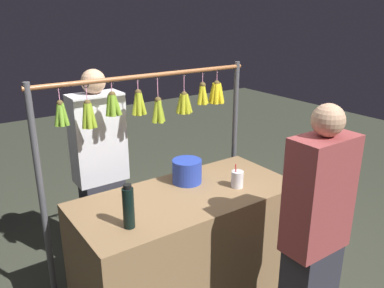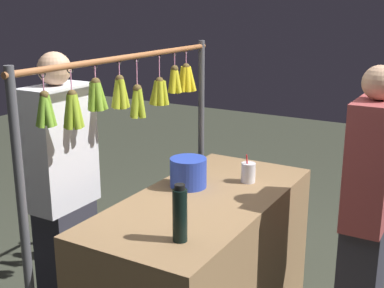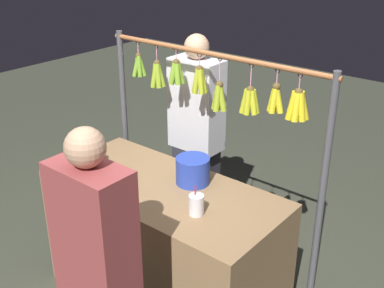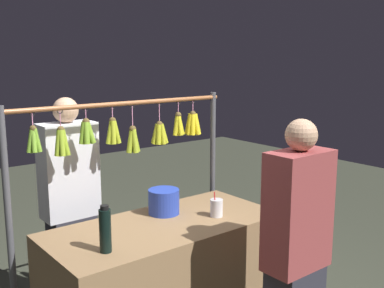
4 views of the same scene
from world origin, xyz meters
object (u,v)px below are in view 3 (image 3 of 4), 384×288
Objects in this scene: drink_cup at (196,205)px; vendor_person at (196,143)px; water_bottle at (86,154)px; blue_bucket at (193,170)px; customer_person at (99,288)px.

vendor_person is at bearing -51.26° from drink_cup.
water_bottle is 1.56× the size of drink_cup.
drink_cup is at bearing 128.74° from vendor_person.
water_bottle is 1.27× the size of blue_bucket.
vendor_person is (0.43, -0.58, -0.14)m from blue_bucket.
water_bottle is at bearing -37.39° from customer_person.
vendor_person reaches higher than drink_cup.
drink_cup is (-0.87, -0.05, -0.07)m from water_bottle.
vendor_person reaches higher than blue_bucket.
water_bottle is 0.94m from vendor_person.
drink_cup is at bearing 132.21° from blue_bucket.
drink_cup is at bearing -176.47° from water_bottle.
blue_bucket is at bearing -77.13° from customer_person.
water_bottle is at bearing 27.41° from blue_bucket.
vendor_person is (0.68, -0.85, -0.11)m from drink_cup.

